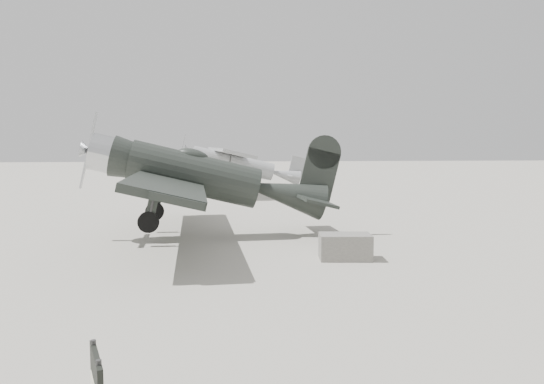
# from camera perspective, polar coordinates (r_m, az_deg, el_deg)

# --- Properties ---
(ground) EXTENTS (160.00, 160.00, 0.00)m
(ground) POSITION_cam_1_polar(r_m,az_deg,el_deg) (16.58, -0.98, -5.92)
(ground) COLOR #ADA699
(ground) RESTS_ON ground
(lowwing_monoplane) EXTENTS (8.58, 11.93, 3.86)m
(lowwing_monoplane) POSITION_cam_1_polar(r_m,az_deg,el_deg) (18.13, -7.08, 1.51)
(lowwing_monoplane) COLOR black
(lowwing_monoplane) RESTS_ON ground
(highwing_monoplane) EXTENTS (8.33, 11.73, 3.32)m
(highwing_monoplane) POSITION_cam_1_polar(r_m,az_deg,el_deg) (35.63, -3.67, 3.39)
(highwing_monoplane) COLOR gray
(highwing_monoplane) RESTS_ON ground
(equipment_block) EXTENTS (1.50, 1.02, 0.71)m
(equipment_block) POSITION_cam_1_polar(r_m,az_deg,el_deg) (14.91, 7.88, -5.84)
(equipment_block) COLOR #66635E
(equipment_block) RESTS_ON ground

